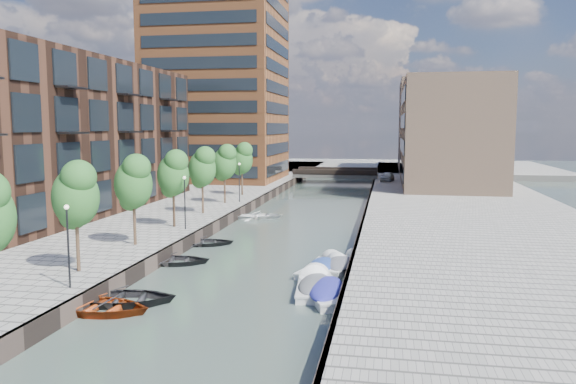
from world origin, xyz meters
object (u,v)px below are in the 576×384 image
(sloop_0, at_px, (125,304))
(motorboat_2, at_px, (325,270))
(motorboat_0, at_px, (324,291))
(motorboat_4, at_px, (343,265))
(bridge, at_px, (336,174))
(tree_3, at_px, (173,172))
(tree_1, at_px, (75,193))
(sloop_2, at_px, (99,313))
(tree_6, at_px, (242,158))
(sloop_3, at_px, (260,218))
(car, at_px, (387,177))
(motorboat_1, at_px, (315,286))
(tree_2, at_px, (133,181))
(tree_5, at_px, (224,162))
(sloop_1, at_px, (175,264))
(sloop_4, at_px, (206,245))
(motorboat_3, at_px, (324,267))
(tree_4, at_px, (202,166))

(sloop_0, bearing_deg, motorboat_2, -61.76)
(motorboat_0, bearing_deg, motorboat_4, 84.89)
(bridge, bearing_deg, tree_3, -100.25)
(tree_1, xyz_separation_m, sloop_2, (3.12, -3.54, -5.31))
(tree_6, xyz_separation_m, sloop_3, (4.41, -10.00, -5.31))
(tree_1, bearing_deg, car, 73.19)
(sloop_3, height_order, motorboat_1, motorboat_1)
(tree_2, distance_m, sloop_2, 12.21)
(sloop_0, height_order, motorboat_0, motorboat_0)
(tree_5, height_order, sloop_1, tree_5)
(sloop_4, bearing_deg, sloop_2, 163.89)
(tree_2, height_order, tree_6, same)
(tree_6, xyz_separation_m, sloop_0, (3.71, -37.12, -5.31))
(motorboat_0, bearing_deg, sloop_4, 133.04)
(motorboat_0, height_order, motorboat_3, motorboat_0)
(motorboat_2, xyz_separation_m, car, (3.59, 48.55, 1.59))
(sloop_3, bearing_deg, motorboat_0, -175.25)
(tree_3, xyz_separation_m, tree_4, (0.00, 7.00, 0.00))
(tree_5, bearing_deg, tree_6, 90.00)
(tree_4, xyz_separation_m, tree_5, (0.00, 7.00, 0.00))
(motorboat_2, distance_m, motorboat_4, 1.40)
(motorboat_4, height_order, car, car)
(tree_3, height_order, motorboat_1, tree_3)
(tree_2, xyz_separation_m, motorboat_4, (13.94, 0.08, -5.11))
(bridge, distance_m, sloop_3, 36.26)
(tree_3, distance_m, tree_6, 21.00)
(sloop_1, bearing_deg, motorboat_2, -102.96)
(tree_3, distance_m, motorboat_1, 18.20)
(motorboat_4, relative_size, car, 1.27)
(motorboat_0, distance_m, motorboat_1, 1.06)
(tree_1, relative_size, tree_6, 1.00)
(bridge, xyz_separation_m, sloop_0, (-4.79, -63.12, -1.39))
(sloop_0, xyz_separation_m, sloop_1, (-0.61, 8.34, 0.00))
(tree_2, distance_m, tree_5, 21.00)
(motorboat_2, bearing_deg, tree_1, -154.69)
(sloop_3, bearing_deg, bridge, -22.50)
(sloop_3, xyz_separation_m, motorboat_3, (8.40, -18.55, 0.19))
(tree_2, distance_m, motorboat_4, 14.84)
(tree_5, xyz_separation_m, motorboat_2, (12.93, -21.88, -5.22))
(tree_5, bearing_deg, motorboat_3, -59.29)
(sloop_2, distance_m, sloop_3, 28.57)
(motorboat_1, distance_m, motorboat_3, 4.35)
(sloop_0, distance_m, motorboat_4, 13.76)
(tree_4, xyz_separation_m, motorboat_0, (13.41, -19.76, -5.08))
(tree_2, relative_size, sloop_1, 1.32)
(sloop_0, height_order, motorboat_2, motorboat_2)
(tree_4, height_order, sloop_1, tree_4)
(tree_5, height_order, motorboat_4, tree_5)
(sloop_4, relative_size, motorboat_3, 0.87)
(motorboat_2, relative_size, motorboat_4, 0.97)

